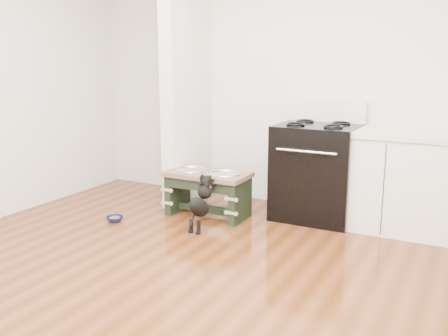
# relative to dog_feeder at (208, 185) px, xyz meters

# --- Properties ---
(ground) EXTENTS (5.00, 5.00, 0.00)m
(ground) POSITION_rel_dog_feeder_xyz_m (0.71, -1.71, -0.32)
(ground) COLOR #4B240D
(ground) RESTS_ON ground
(room_shell) EXTENTS (5.00, 5.00, 5.00)m
(room_shell) POSITION_rel_dog_feeder_xyz_m (0.71, -1.71, 1.30)
(room_shell) COLOR silver
(room_shell) RESTS_ON ground
(partition_wall) EXTENTS (0.15, 0.80, 2.70)m
(partition_wall) POSITION_rel_dog_feeder_xyz_m (-0.46, 0.39, 1.03)
(partition_wall) COLOR silver
(partition_wall) RESTS_ON ground
(oven_range) EXTENTS (0.76, 0.69, 1.14)m
(oven_range) POSITION_rel_dog_feeder_xyz_m (0.96, 0.45, 0.16)
(oven_range) COLOR black
(oven_range) RESTS_ON ground
(cabinet_run) EXTENTS (1.24, 0.64, 0.91)m
(cabinet_run) POSITION_rel_dog_feeder_xyz_m (1.94, 0.47, 0.14)
(cabinet_run) COLOR white
(cabinet_run) RESTS_ON ground
(dog_feeder) EXTENTS (0.81, 0.43, 0.46)m
(dog_feeder) POSITION_rel_dog_feeder_xyz_m (0.00, 0.00, 0.00)
(dog_feeder) COLOR black
(dog_feeder) RESTS_ON ground
(puppy) EXTENTS (0.14, 0.42, 0.50)m
(puppy) POSITION_rel_dog_feeder_xyz_m (0.14, -0.37, -0.05)
(puppy) COLOR black
(puppy) RESTS_ON ground
(floor_bowl) EXTENTS (0.17, 0.17, 0.05)m
(floor_bowl) POSITION_rel_dog_feeder_xyz_m (-0.71, -0.57, -0.29)
(floor_bowl) COLOR #0B144F
(floor_bowl) RESTS_ON ground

